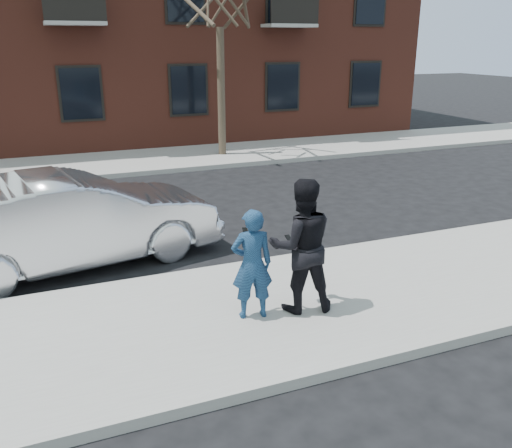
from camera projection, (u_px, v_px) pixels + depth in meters
name	position (u px, v px, depth m)	size (l,w,h in m)	color
ground	(173.00, 327.00, 7.81)	(100.00, 100.00, 0.00)	black
near_sidewalk	(177.00, 331.00, 7.57)	(50.00, 3.50, 0.15)	gray
near_curb	(150.00, 281.00, 9.15)	(50.00, 0.10, 0.15)	#999691
far_sidewalk	(89.00, 165.00, 17.66)	(50.00, 3.50, 0.15)	gray
far_curb	(96.00, 177.00, 16.08)	(50.00, 0.10, 0.15)	#999691
silver_sedan	(75.00, 220.00, 9.75)	(1.80, 5.17, 1.70)	silver
man_hoodie	(252.00, 264.00, 7.57)	(0.65, 0.54, 1.61)	navy
man_peacoat	(301.00, 246.00, 7.74)	(1.10, 0.94, 1.98)	black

